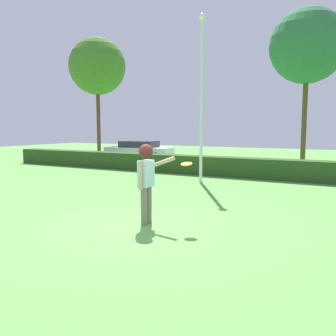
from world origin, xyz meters
name	(u,v)px	position (x,y,z in m)	size (l,w,h in m)	color
ground_plane	(136,225)	(0.00, 0.00, 0.00)	(60.00, 60.00, 0.00)	#5D9D46
person	(146,174)	(0.15, 0.22, 1.11)	(0.74, 0.57, 1.78)	#756E5B
frisbee	(187,164)	(0.96, 0.55, 1.35)	(0.25, 0.25, 0.07)	orange
lamppost	(202,92)	(-1.19, 6.28, 3.46)	(0.24, 0.24, 6.29)	silver
hedge_row	(248,168)	(0.00, 8.56, 0.41)	(26.88, 0.90, 0.83)	#2A4A1C
parked_car_white	(139,150)	(-8.27, 12.77, 0.69)	(4.39, 2.26, 1.25)	white
oak_tree	(97,67)	(-13.92, 15.67, 6.71)	(4.31, 4.31, 8.89)	brown
birch_tree	(307,46)	(1.15, 15.91, 6.69)	(4.25, 4.25, 8.84)	brown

